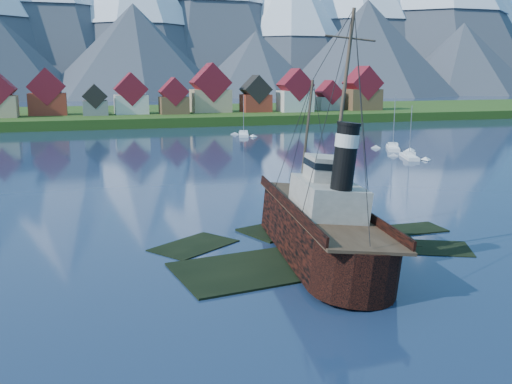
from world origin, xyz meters
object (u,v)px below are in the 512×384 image
object	(u,v)px
sailboat_d	(393,148)
sailboat_f	(409,157)
sailboat_e	(244,135)
tugboat_wreck	(311,221)

from	to	relation	value
sailboat_d	sailboat_f	world-z (taller)	sailboat_d
sailboat_e	sailboat_f	size ratio (longest dim) A/B	1.04
sailboat_d	sailboat_f	bearing A→B (deg)	-80.78
tugboat_wreck	sailboat_e	distance (m)	103.09
sailboat_d	sailboat_e	world-z (taller)	sailboat_d
sailboat_d	sailboat_f	distance (m)	13.00
tugboat_wreck	sailboat_f	distance (m)	65.80
sailboat_f	sailboat_d	bearing A→B (deg)	92.76
sailboat_e	tugboat_wreck	bearing A→B (deg)	-87.48
tugboat_wreck	sailboat_e	xyz separation A→B (m)	(22.00, 100.68, -2.65)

